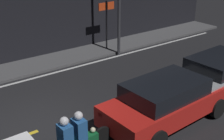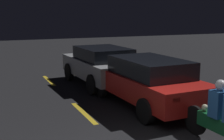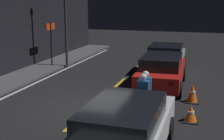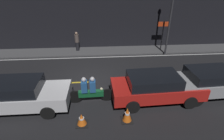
{
  "view_description": "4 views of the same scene",
  "coord_description": "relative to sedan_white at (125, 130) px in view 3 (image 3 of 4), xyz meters",
  "views": [
    {
      "loc": [
        -2.92,
        -7.59,
        5.28
      ],
      "look_at": [
        2.98,
        0.3,
        1.11
      ],
      "focal_mm": 50.0,
      "sensor_mm": 36.0,
      "label": 1
    },
    {
      "loc": [
        -4.34,
        2.52,
        2.71
      ],
      "look_at": [
        2.92,
        -0.6,
        1.25
      ],
      "focal_mm": 50.0,
      "sensor_mm": 36.0,
      "label": 2
    },
    {
      "loc": [
        -9.48,
        -3.81,
        3.67
      ],
      "look_at": [
        1.84,
        -0.21,
        1.0
      ],
      "focal_mm": 50.0,
      "sensor_mm": 36.0,
      "label": 3
    },
    {
      "loc": [
        0.76,
        -8.94,
        5.51
      ],
      "look_at": [
        1.38,
        -0.45,
        1.0
      ],
      "focal_mm": 28.0,
      "sensor_mm": 36.0,
      "label": 4
    }
  ],
  "objects": [
    {
      "name": "shop_sign",
      "position": [
        8.93,
        6.71,
        1.02
      ],
      "size": [
        0.9,
        0.08,
        2.4
      ],
      "color": "#4C4C51",
      "rests_on": "raised_curb"
    },
    {
      "name": "sedan_white",
      "position": [
        0.0,
        0.0,
        0.0
      ],
      "size": [
        4.52,
        1.87,
        1.45
      ],
      "rotation": [
        0.0,
        0.0,
        0.0
      ],
      "color": "silver",
      "rests_on": "ground"
    },
    {
      "name": "lane_solid_kerb",
      "position": [
        3.06,
        5.71,
        -0.77
      ],
      "size": [
        25.2,
        0.14,
        0.01
      ],
      "color": "silver",
      "rests_on": "ground"
    },
    {
      "name": "lane_dash_c",
      "position": [
        2.06,
        2.08,
        -0.77
      ],
      "size": [
        2.0,
        0.14,
        0.01
      ],
      "color": "gold",
      "rests_on": "ground"
    },
    {
      "name": "traffic_cone_near",
      "position": [
        2.95,
        -1.29,
        -0.51
      ],
      "size": [
        0.51,
        0.51,
        0.54
      ],
      "color": "black",
      "rests_on": "ground"
    },
    {
      "name": "lane_dash_d",
      "position": [
        6.56,
        2.08,
        -0.77
      ],
      "size": [
        2.0,
        0.14,
        0.01
      ],
      "color": "gold",
      "rests_on": "ground"
    },
    {
      "name": "lane_dash_e",
      "position": [
        11.06,
        2.08,
        -0.77
      ],
      "size": [
        2.0,
        0.14,
        0.01
      ],
      "color": "gold",
      "rests_on": "ground"
    },
    {
      "name": "motorcycle",
      "position": [
        3.25,
        0.23,
        -0.12
      ],
      "size": [
        2.26,
        0.38,
        1.4
      ],
      "rotation": [
        0.0,
        0.0,
        0.03
      ],
      "color": "black",
      "rests_on": "ground"
    },
    {
      "name": "street_lamp",
      "position": [
        9.01,
        5.81,
        2.46
      ],
      "size": [
        0.28,
        0.28,
        5.76
      ],
      "color": "#333338",
      "rests_on": "ground"
    },
    {
      "name": "traffic_cone_mid",
      "position": [
        4.89,
        -1.22,
        -0.44
      ],
      "size": [
        0.51,
        0.51,
        0.68
      ],
      "color": "black",
      "rests_on": "ground"
    },
    {
      "name": "hatchback_silver",
      "position": [
        9.51,
        0.41,
        0.01
      ],
      "size": [
        4.13,
        2.02,
        1.45
      ],
      "rotation": [
        0.0,
        0.0,
        0.04
      ],
      "color": "#9EA0A5",
      "rests_on": "ground"
    },
    {
      "name": "ground_plane",
      "position": [
        3.06,
        2.08,
        -0.77
      ],
      "size": [
        56.0,
        56.0,
        0.0
      ],
      "primitive_type": "plane",
      "color": "black"
    },
    {
      "name": "taxi_red",
      "position": [
        6.5,
        0.16,
        -0.01
      ],
      "size": [
        4.5,
        1.97,
        1.43
      ],
      "rotation": [
        0.0,
        0.0,
        0.04
      ],
      "color": "red",
      "rests_on": "ground"
    }
  ]
}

